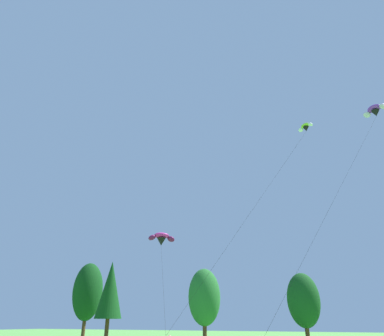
{
  "coord_description": "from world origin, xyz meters",
  "views": [
    {
      "loc": [
        9.23,
        5.36,
        2.55
      ],
      "look_at": [
        -0.56,
        24.71,
        12.14
      ],
      "focal_mm": 32.68,
      "sensor_mm": 36.0,
      "label": 1
    }
  ],
  "objects": [
    {
      "name": "parafoil_kite_high_lime_white",
      "position": [
        4.8,
        45.69,
        24.91
      ],
      "size": [
        11.23,
        16.72,
        23.88
      ],
      "color": "#93D633"
    },
    {
      "name": "treeline_tree_b",
      "position": [
        -28.68,
        51.58,
        7.3
      ],
      "size": [
        4.16,
        4.16,
        11.65
      ],
      "color": "#472D19",
      "rests_on": "ground_plane"
    },
    {
      "name": "treeline_tree_c",
      "position": [
        -12.14,
        51.34,
        5.71
      ],
      "size": [
        4.35,
        4.35,
        9.43
      ],
      "color": "#472D19",
      "rests_on": "ground_plane"
    },
    {
      "name": "treeline_tree_d",
      "position": [
        0.46,
        54.32,
        5.13
      ],
      "size": [
        4.09,
        4.09,
        8.48
      ],
      "color": "#472D19",
      "rests_on": "ground_plane"
    },
    {
      "name": "parafoil_kite_far_magenta",
      "position": [
        -14.06,
        42.85,
        12.22
      ],
      "size": [
        10.23,
        14.56,
        11.46
      ],
      "color": "#D12893"
    },
    {
      "name": "parafoil_kite_mid_purple",
      "position": [
        12.62,
        44.86,
        24.6
      ],
      "size": [
        12.56,
        15.03,
        24.11
      ],
      "color": "purple"
    },
    {
      "name": "treeline_tree_a",
      "position": [
        -37.15,
        55.77,
        7.56
      ],
      "size": [
        5.17,
        5.17,
        12.49
      ],
      "color": "#472D19",
      "rests_on": "ground_plane"
    }
  ]
}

